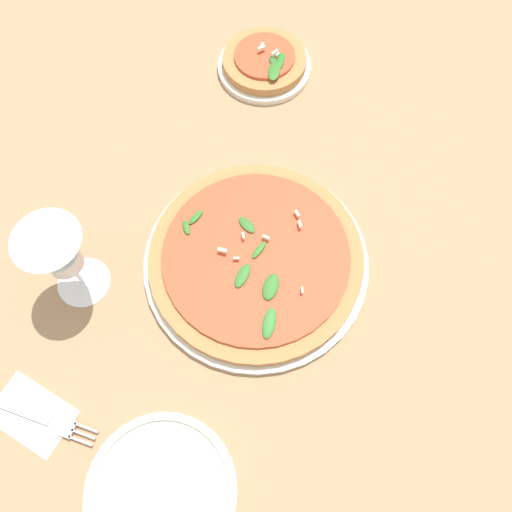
{
  "coord_description": "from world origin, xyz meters",
  "views": [
    {
      "loc": [
        0.09,
        -0.31,
        0.73
      ],
      "look_at": [
        0.04,
        -0.01,
        0.03
      ],
      "focal_mm": 35.0,
      "sensor_mm": 36.0,
      "label": 1
    }
  ],
  "objects_px": {
    "fork": "(34,416)",
    "pizza_arugula_main": "(256,259)",
    "pizza_personal_side": "(265,63)",
    "side_plate_white": "(160,492)",
    "wine_glass": "(59,254)"
  },
  "relations": [
    {
      "from": "fork",
      "to": "pizza_arugula_main",
      "type": "bearing_deg",
      "value": 55.74
    },
    {
      "from": "pizza_personal_side",
      "to": "side_plate_white",
      "type": "bearing_deg",
      "value": -90.84
    },
    {
      "from": "pizza_arugula_main",
      "to": "side_plate_white",
      "type": "bearing_deg",
      "value": -100.78
    },
    {
      "from": "pizza_arugula_main",
      "to": "pizza_personal_side",
      "type": "distance_m",
      "value": 0.4
    },
    {
      "from": "pizza_arugula_main",
      "to": "pizza_personal_side",
      "type": "height_order",
      "value": "same"
    },
    {
      "from": "pizza_arugula_main",
      "to": "wine_glass",
      "type": "xyz_separation_m",
      "value": [
        -0.26,
        -0.08,
        0.09
      ]
    },
    {
      "from": "pizza_arugula_main",
      "to": "fork",
      "type": "distance_m",
      "value": 0.39
    },
    {
      "from": "pizza_arugula_main",
      "to": "pizza_personal_side",
      "type": "bearing_deg",
      "value": 97.83
    },
    {
      "from": "pizza_arugula_main",
      "to": "wine_glass",
      "type": "height_order",
      "value": "wine_glass"
    },
    {
      "from": "fork",
      "to": "side_plate_white",
      "type": "bearing_deg",
      "value": -8.92
    },
    {
      "from": "side_plate_white",
      "to": "wine_glass",
      "type": "bearing_deg",
      "value": 125.96
    },
    {
      "from": "side_plate_white",
      "to": "pizza_personal_side",
      "type": "bearing_deg",
      "value": 89.16
    },
    {
      "from": "pizza_personal_side",
      "to": "fork",
      "type": "height_order",
      "value": "pizza_personal_side"
    },
    {
      "from": "wine_glass",
      "to": "side_plate_white",
      "type": "distance_m",
      "value": 0.35
    },
    {
      "from": "side_plate_white",
      "to": "pizza_arugula_main",
      "type": "bearing_deg",
      "value": 79.22
    }
  ]
}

